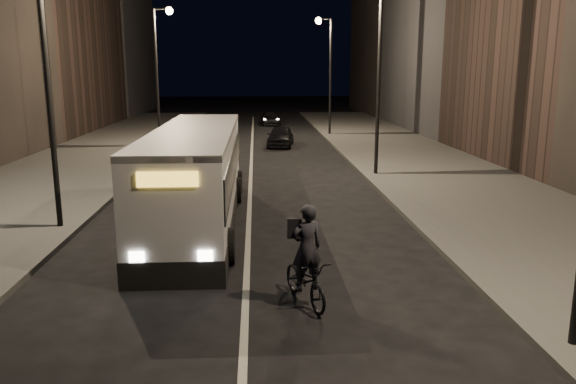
{
  "coord_description": "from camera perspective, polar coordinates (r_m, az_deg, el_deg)",
  "views": [
    {
      "loc": [
        0.26,
        -12.48,
        4.71
      ],
      "look_at": [
        1.1,
        2.17,
        1.5
      ],
      "focal_mm": 35.0,
      "sensor_mm": 36.0,
      "label": 1
    }
  ],
  "objects": [
    {
      "name": "streetlight_right_mid",
      "position": [
        25.01,
        8.68,
        13.69
      ],
      "size": [
        1.2,
        0.44,
        8.12
      ],
      "color": "black",
      "rests_on": "sidewalk_right"
    },
    {
      "name": "sidewalk_right",
      "position": [
        28.11,
        13.83,
        2.5
      ],
      "size": [
        7.0,
        70.0,
        0.16
      ],
      "primitive_type": "cube",
      "color": "#3E3E3B",
      "rests_on": "ground"
    },
    {
      "name": "cyclist_on_bicycle",
      "position": [
        11.5,
        1.83,
        -8.0
      ],
      "size": [
        1.23,
        1.96,
        2.14
      ],
      "rotation": [
        0.0,
        0.0,
        0.34
      ],
      "color": "black",
      "rests_on": "ground"
    },
    {
      "name": "streetlight_right_far",
      "position": [
        40.8,
        3.97,
        13.22
      ],
      "size": [
        1.2,
        0.44,
        8.12
      ],
      "color": "black",
      "rests_on": "sidewalk_right"
    },
    {
      "name": "streetlight_left_near",
      "position": [
        17.41,
        -22.67,
        13.56
      ],
      "size": [
        1.2,
        0.44,
        8.12
      ],
      "color": "black",
      "rests_on": "sidewalk_left"
    },
    {
      "name": "car_mid",
      "position": [
        34.89,
        -8.53,
        5.47
      ],
      "size": [
        1.62,
        3.88,
        1.25
      ],
      "primitive_type": "imported",
      "rotation": [
        0.0,
        0.0,
        3.06
      ],
      "color": "#3F3F42",
      "rests_on": "ground"
    },
    {
      "name": "car_near",
      "position": [
        35.22,
        -0.77,
        5.7
      ],
      "size": [
        1.97,
        3.91,
        1.28
      ],
      "primitive_type": "imported",
      "rotation": [
        0.0,
        0.0,
        -0.13
      ],
      "color": "black",
      "rests_on": "ground"
    },
    {
      "name": "streetlight_left_far",
      "position": [
        34.93,
        -12.83,
        13.1
      ],
      "size": [
        1.2,
        0.44,
        8.12
      ],
      "color": "black",
      "rests_on": "sidewalk_left"
    },
    {
      "name": "city_bus",
      "position": [
        17.49,
        -9.33,
        1.97
      ],
      "size": [
        2.6,
        11.02,
        2.96
      ],
      "rotation": [
        0.0,
        0.0,
        -0.0
      ],
      "color": "silver",
      "rests_on": "ground"
    },
    {
      "name": "ground",
      "position": [
        13.34,
        -4.22,
        -8.37
      ],
      "size": [
        180.0,
        180.0,
        0.0
      ],
      "primitive_type": "plane",
      "color": "black",
      "rests_on": "ground"
    },
    {
      "name": "car_far",
      "position": [
        49.31,
        -1.78,
        7.53
      ],
      "size": [
        1.77,
        4.08,
        1.17
      ],
      "primitive_type": "imported",
      "rotation": [
        0.0,
        0.0,
        0.03
      ],
      "color": "black",
      "rests_on": "ground"
    },
    {
      "name": "sidewalk_left",
      "position": [
        28.27,
        -21.29,
        2.06
      ],
      "size": [
        7.0,
        70.0,
        0.16
      ],
      "primitive_type": "cube",
      "color": "#3E3E3B",
      "rests_on": "ground"
    }
  ]
}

